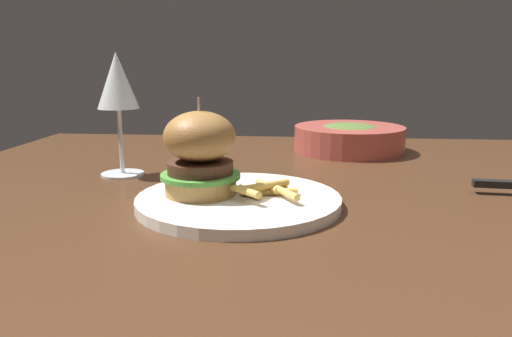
% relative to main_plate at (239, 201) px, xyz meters
% --- Properties ---
extents(dining_table, '(1.21, 0.96, 0.74)m').
position_rel_main_plate_xyz_m(dining_table, '(0.06, 0.12, -0.09)').
color(dining_table, '#472B19').
rests_on(dining_table, ground).
extents(main_plate, '(0.27, 0.27, 0.01)m').
position_rel_main_plate_xyz_m(main_plate, '(0.00, 0.00, 0.00)').
color(main_plate, white).
rests_on(main_plate, dining_table).
extents(burger_sandwich, '(0.10, 0.10, 0.13)m').
position_rel_main_plate_xyz_m(burger_sandwich, '(-0.05, 0.00, 0.06)').
color(burger_sandwich, '#B78447').
rests_on(burger_sandwich, main_plate).
extents(fries_pile, '(0.10, 0.09, 0.02)m').
position_rel_main_plate_xyz_m(fries_pile, '(0.03, -0.00, 0.02)').
color(fries_pile, gold).
rests_on(fries_pile, main_plate).
extents(wine_glass, '(0.07, 0.07, 0.20)m').
position_rel_main_plate_xyz_m(wine_glass, '(-0.21, 0.16, 0.14)').
color(wine_glass, silver).
rests_on(wine_glass, dining_table).
extents(soup_bowl, '(0.22, 0.22, 0.06)m').
position_rel_main_plate_xyz_m(soup_bowl, '(0.18, 0.41, 0.02)').
color(soup_bowl, '#B24C42').
rests_on(soup_bowl, dining_table).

